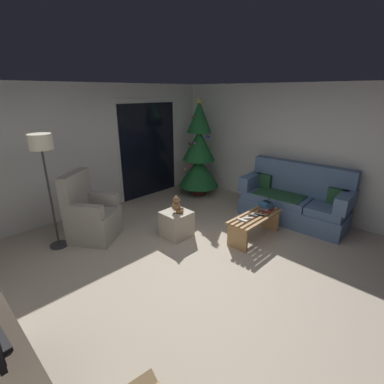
{
  "coord_description": "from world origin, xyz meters",
  "views": [
    {
      "loc": [
        -2.55,
        -2.19,
        2.35
      ],
      "look_at": [
        0.4,
        0.7,
        0.85
      ],
      "focal_mm": 26.13,
      "sensor_mm": 36.0,
      "label": 1
    }
  ],
  "objects_px": {
    "remote_graphite": "(253,215)",
    "christmas_tree": "(199,154)",
    "remote_white": "(242,220)",
    "remote_black": "(259,214)",
    "ottoman": "(177,224)",
    "couch": "(294,200)",
    "book_stack": "(266,206)",
    "teddy_bear_chestnut": "(177,205)",
    "armchair": "(91,216)",
    "floor_lamp": "(42,153)",
    "cell_phone": "(267,202)",
    "remote_silver": "(247,218)",
    "coffee_table": "(255,223)"
  },
  "relations": [
    {
      "from": "couch",
      "to": "remote_black",
      "type": "relative_size",
      "value": 12.72
    },
    {
      "from": "book_stack",
      "to": "teddy_bear_chestnut",
      "type": "distance_m",
      "value": 1.54
    },
    {
      "from": "book_stack",
      "to": "ottoman",
      "type": "xyz_separation_m",
      "value": [
        -1.17,
        1.0,
        -0.26
      ]
    },
    {
      "from": "cell_phone",
      "to": "armchair",
      "type": "bearing_deg",
      "value": 155.76
    },
    {
      "from": "remote_graphite",
      "to": "christmas_tree",
      "type": "xyz_separation_m",
      "value": [
        0.94,
        2.11,
        0.55
      ]
    },
    {
      "from": "couch",
      "to": "christmas_tree",
      "type": "bearing_deg",
      "value": 95.77
    },
    {
      "from": "floor_lamp",
      "to": "armchair",
      "type": "bearing_deg",
      "value": -15.31
    },
    {
      "from": "remote_graphite",
      "to": "armchair",
      "type": "xyz_separation_m",
      "value": [
        -1.86,
        1.93,
        -0.02
      ]
    },
    {
      "from": "remote_graphite",
      "to": "remote_silver",
      "type": "height_order",
      "value": "same"
    },
    {
      "from": "remote_graphite",
      "to": "remote_silver",
      "type": "relative_size",
      "value": 1.0
    },
    {
      "from": "christmas_tree",
      "to": "ottoman",
      "type": "relative_size",
      "value": 5.04
    },
    {
      "from": "remote_graphite",
      "to": "couch",
      "type": "bearing_deg",
      "value": -25.06
    },
    {
      "from": "cell_phone",
      "to": "couch",
      "type": "bearing_deg",
      "value": 9.33
    },
    {
      "from": "couch",
      "to": "coffee_table",
      "type": "distance_m",
      "value": 1.14
    },
    {
      "from": "remote_white",
      "to": "cell_phone",
      "type": "relative_size",
      "value": 1.08
    },
    {
      "from": "ottoman",
      "to": "remote_black",
      "type": "bearing_deg",
      "value": -47.96
    },
    {
      "from": "remote_black",
      "to": "ottoman",
      "type": "height_order",
      "value": "ottoman"
    },
    {
      "from": "cell_phone",
      "to": "coffee_table",
      "type": "bearing_deg",
      "value": -165.53
    },
    {
      "from": "cell_phone",
      "to": "armchair",
      "type": "relative_size",
      "value": 0.13
    },
    {
      "from": "remote_silver",
      "to": "book_stack",
      "type": "bearing_deg",
      "value": 126.23
    },
    {
      "from": "remote_silver",
      "to": "christmas_tree",
      "type": "distance_m",
      "value": 2.44
    },
    {
      "from": "couch",
      "to": "teddy_bear_chestnut",
      "type": "bearing_deg",
      "value": 150.65
    },
    {
      "from": "ottoman",
      "to": "christmas_tree",
      "type": "bearing_deg",
      "value": 32.82
    },
    {
      "from": "remote_graphite",
      "to": "christmas_tree",
      "type": "distance_m",
      "value": 2.37
    },
    {
      "from": "book_stack",
      "to": "couch",
      "type": "bearing_deg",
      "value": -8.47
    },
    {
      "from": "remote_graphite",
      "to": "floor_lamp",
      "type": "relative_size",
      "value": 0.09
    },
    {
      "from": "remote_silver",
      "to": "floor_lamp",
      "type": "bearing_deg",
      "value": -92.56
    },
    {
      "from": "christmas_tree",
      "to": "floor_lamp",
      "type": "xyz_separation_m",
      "value": [
        -3.32,
        -0.03,
        0.53
      ]
    },
    {
      "from": "cell_phone",
      "to": "christmas_tree",
      "type": "xyz_separation_m",
      "value": [
        0.58,
        2.15,
        0.41
      ]
    },
    {
      "from": "coffee_table",
      "to": "remote_silver",
      "type": "height_order",
      "value": "remote_silver"
    },
    {
      "from": "book_stack",
      "to": "christmas_tree",
      "type": "relative_size",
      "value": 0.12
    },
    {
      "from": "floor_lamp",
      "to": "teddy_bear_chestnut",
      "type": "bearing_deg",
      "value": -35.45
    },
    {
      "from": "remote_graphite",
      "to": "ottoman",
      "type": "relative_size",
      "value": 0.35
    },
    {
      "from": "remote_graphite",
      "to": "book_stack",
      "type": "xyz_separation_m",
      "value": [
        0.35,
        -0.03,
        0.06
      ]
    },
    {
      "from": "remote_silver",
      "to": "christmas_tree",
      "type": "height_order",
      "value": "christmas_tree"
    },
    {
      "from": "remote_black",
      "to": "cell_phone",
      "type": "bearing_deg",
      "value": -7.84
    },
    {
      "from": "remote_silver",
      "to": "cell_phone",
      "type": "distance_m",
      "value": 0.55
    },
    {
      "from": "cell_phone",
      "to": "ottoman",
      "type": "xyz_separation_m",
      "value": [
        -1.18,
        1.01,
        -0.35
      ]
    },
    {
      "from": "remote_black",
      "to": "ottoman",
      "type": "relative_size",
      "value": 0.35
    },
    {
      "from": "couch",
      "to": "cell_phone",
      "type": "distance_m",
      "value": 0.84
    },
    {
      "from": "couch",
      "to": "remote_graphite",
      "type": "distance_m",
      "value": 1.18
    },
    {
      "from": "remote_white",
      "to": "remote_black",
      "type": "distance_m",
      "value": 0.39
    },
    {
      "from": "remote_silver",
      "to": "remote_black",
      "type": "bearing_deg",
      "value": 117.58
    },
    {
      "from": "christmas_tree",
      "to": "remote_silver",
      "type": "bearing_deg",
      "value": -117.76
    },
    {
      "from": "remote_black",
      "to": "armchair",
      "type": "relative_size",
      "value": 0.14
    },
    {
      "from": "couch",
      "to": "ottoman",
      "type": "xyz_separation_m",
      "value": [
        -1.99,
        1.13,
        -0.18
      ]
    },
    {
      "from": "remote_graphite",
      "to": "book_stack",
      "type": "bearing_deg",
      "value": -23.08
    },
    {
      "from": "coffee_table",
      "to": "book_stack",
      "type": "height_order",
      "value": "book_stack"
    },
    {
      "from": "coffee_table",
      "to": "cell_phone",
      "type": "relative_size",
      "value": 7.64
    },
    {
      "from": "teddy_bear_chestnut",
      "to": "coffee_table",
      "type": "bearing_deg",
      "value": -48.94
    }
  ]
}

